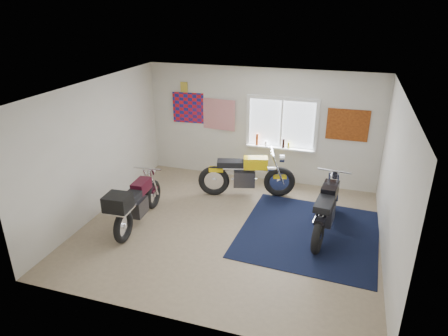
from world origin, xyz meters
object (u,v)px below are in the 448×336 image
(navy_rug, at_px, (309,233))
(black_chrome_bike, at_px, (326,210))
(maroon_tourer, at_px, (135,203))
(yellow_triumph, at_px, (246,176))

(navy_rug, xyz_separation_m, black_chrome_bike, (0.27, 0.14, 0.46))
(maroon_tourer, bearing_deg, navy_rug, -80.06)
(black_chrome_bike, bearing_deg, yellow_triumph, 65.86)
(navy_rug, height_order, yellow_triumph, yellow_triumph)
(navy_rug, relative_size, yellow_triumph, 1.23)
(maroon_tourer, bearing_deg, yellow_triumph, -43.88)
(navy_rug, distance_m, black_chrome_bike, 0.56)
(yellow_triumph, distance_m, maroon_tourer, 2.58)
(yellow_triumph, bearing_deg, maroon_tourer, -145.89)
(navy_rug, bearing_deg, maroon_tourer, -166.66)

